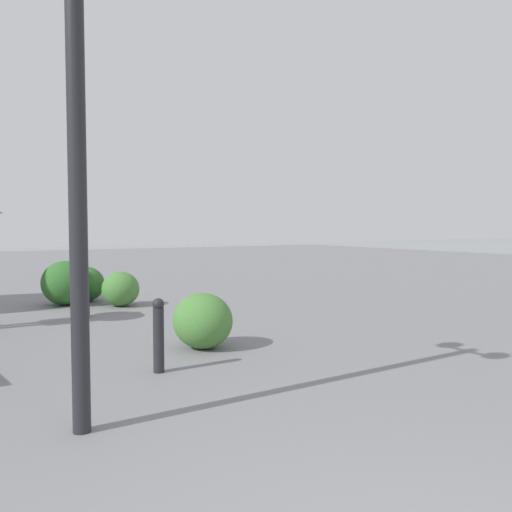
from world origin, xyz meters
name	(u,v)px	position (x,y,z in m)	size (l,w,h in m)	color
lamppost	(76,82)	(3.19, 0.61, 2.70)	(0.98, 0.28, 4.06)	#232328
bollard_near	(159,334)	(4.52, -0.51, 0.43)	(0.13, 0.13, 0.82)	#232328
bollard_mid	(86,294)	(8.58, -0.66, 0.41)	(0.13, 0.13, 0.79)	#232328
shrub_low	(203,321)	(5.34, -1.42, 0.37)	(0.86, 0.77, 0.73)	#477F38
shrub_round	(121,289)	(9.56, -1.57, 0.35)	(0.82, 0.73, 0.69)	#477F38
shrub_wide	(66,283)	(10.29, -0.65, 0.45)	(1.06, 0.95, 0.90)	#2D6628
shrub_tall	(85,284)	(10.61, -1.12, 0.37)	(0.88, 0.79, 0.74)	#2D6628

